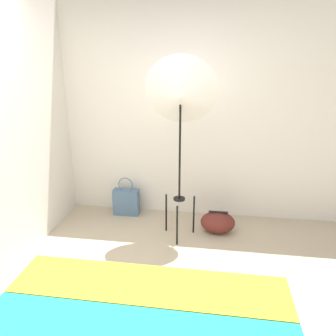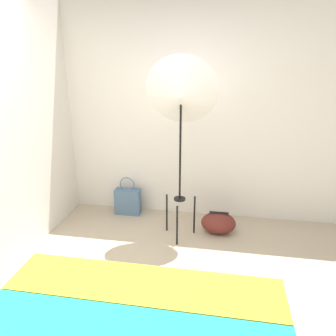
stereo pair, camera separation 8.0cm
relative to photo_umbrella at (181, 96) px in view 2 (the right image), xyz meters
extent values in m
plane|color=tan|center=(-0.17, -1.40, -1.58)|extent=(14.00, 14.00, 0.00)
cube|color=silver|center=(-0.17, 0.63, -0.28)|extent=(8.00, 0.05, 2.60)
cube|color=silver|center=(-1.52, -0.40, -0.28)|extent=(0.05, 8.00, 2.60)
cube|color=#197F7A|center=(-0.03, -1.90, -1.10)|extent=(1.85, 0.41, 0.04)
cube|color=gold|center=(-0.03, -1.48, -1.10)|extent=(1.85, 0.41, 0.04)
cylinder|color=black|center=(0.00, -0.18, -1.35)|extent=(0.02, 0.02, 0.46)
cylinder|color=black|center=(-0.16, 0.09, -1.35)|extent=(0.02, 0.02, 0.46)
cylinder|color=black|center=(0.16, 0.09, -1.35)|extent=(0.02, 0.02, 0.46)
cylinder|color=black|center=(0.00, 0.00, -1.12)|extent=(0.13, 0.13, 0.02)
cylinder|color=black|center=(0.00, 0.00, -0.55)|extent=(0.02, 0.02, 1.13)
cone|color=white|center=(0.00, 0.00, 0.01)|extent=(0.74, 0.41, 0.76)
cube|color=slate|center=(-0.73, 0.44, -1.41)|extent=(0.32, 0.14, 0.33)
torus|color=slate|center=(-0.73, 0.44, -1.17)|extent=(0.19, 0.01, 0.19)
ellipsoid|color=#5B231E|center=(0.44, 0.14, -1.45)|extent=(0.40, 0.26, 0.26)
cube|color=black|center=(0.44, 0.14, -1.32)|extent=(0.22, 0.04, 0.01)
camera|label=1|loc=(0.35, -3.27, 0.38)|focal=35.00mm
camera|label=2|loc=(0.43, -3.26, 0.38)|focal=35.00mm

